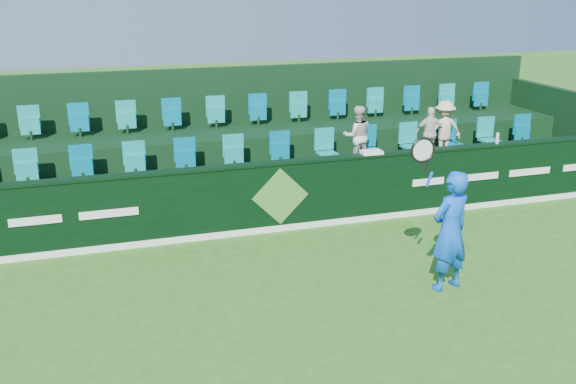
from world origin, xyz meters
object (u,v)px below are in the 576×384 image
object	(u,v)px
spectator_right	(444,130)
towel	(371,152)
tennis_player	(450,230)
spectator_middle	(430,133)
drinks_bottle	(497,138)
spectator_left	(357,136)

from	to	relation	value
spectator_right	towel	distance (m)	2.50
tennis_player	towel	size ratio (longest dim) A/B	6.23
spectator_middle	drinks_bottle	bearing A→B (deg)	146.45
towel	drinks_bottle	distance (m)	2.82
tennis_player	towel	distance (m)	3.16
spectator_left	towel	world-z (taller)	spectator_left
drinks_bottle	tennis_player	bearing A→B (deg)	-133.07
drinks_bottle	spectator_middle	bearing A→B (deg)	129.27
spectator_right	towel	xyz separation A→B (m)	(-2.23, -1.12, -0.06)
tennis_player	drinks_bottle	xyz separation A→B (m)	(2.92, 3.13, 0.50)
spectator_left	towel	bearing A→B (deg)	89.72
spectator_middle	spectator_left	bearing A→B (deg)	17.18
drinks_bottle	spectator_right	bearing A→B (deg)	117.66
spectator_left	drinks_bottle	distance (m)	2.86
spectator_right	towel	world-z (taller)	spectator_right
tennis_player	spectator_middle	world-z (taller)	tennis_player
spectator_middle	drinks_bottle	size ratio (longest dim) A/B	5.26
towel	spectator_left	bearing A→B (deg)	80.85
spectator_middle	towel	size ratio (longest dim) A/B	2.85
spectator_left	towel	distance (m)	1.14
spectator_left	towel	xyz separation A→B (m)	(-0.18, -1.12, -0.06)
spectator_middle	spectator_right	bearing A→B (deg)	-162.82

